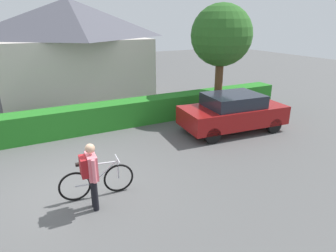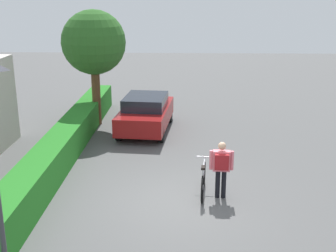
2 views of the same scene
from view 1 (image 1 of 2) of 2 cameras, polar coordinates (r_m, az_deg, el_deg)
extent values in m
plane|color=#525252|center=(8.03, -18.05, -11.59)|extent=(60.00, 60.00, 0.00)
cube|color=#247522|center=(11.45, -21.89, 0.34)|extent=(20.87, 0.90, 1.01)
cube|color=beige|center=(16.18, -17.71, 10.30)|extent=(6.87, 5.19, 3.20)
pyramid|color=#4C4C56|center=(15.99, -18.72, 19.27)|extent=(7.22, 5.45, 1.87)
cube|color=maroon|center=(11.49, 12.45, 2.13)|extent=(4.10, 2.14, 0.69)
cube|color=#1E232D|center=(11.32, 12.57, 4.92)|extent=(2.18, 1.76, 0.47)
cylinder|color=black|center=(12.99, 15.25, 2.36)|extent=(0.60, 0.23, 0.58)
cylinder|color=black|center=(11.82, 19.93, 0.11)|extent=(0.60, 0.23, 0.58)
cylinder|color=black|center=(11.59, 4.58, 0.91)|extent=(0.60, 0.23, 0.58)
cylinder|color=black|center=(10.27, 8.64, -1.83)|extent=(0.60, 0.23, 0.58)
torus|color=black|center=(7.48, -9.58, -9.96)|extent=(0.75, 0.12, 0.75)
torus|color=black|center=(7.37, -17.68, -11.17)|extent=(0.75, 0.12, 0.75)
cylinder|color=silver|center=(7.31, -12.19, -8.71)|extent=(0.67, 0.10, 0.55)
cylinder|color=silver|center=(7.26, -15.61, -9.13)|extent=(0.25, 0.06, 0.56)
cylinder|color=silver|center=(7.18, -13.39, -7.17)|extent=(0.82, 0.11, 0.08)
cylinder|color=silver|center=(7.38, -16.12, -11.02)|extent=(0.40, 0.07, 0.05)
cylinder|color=silver|center=(7.35, -9.69, -8.26)|extent=(0.04, 0.04, 0.50)
cube|color=black|center=(7.12, -16.71, -7.12)|extent=(0.23, 0.12, 0.06)
cylinder|color=silver|center=(7.23, -9.82, -6.29)|extent=(0.07, 0.50, 0.03)
cylinder|color=black|center=(7.04, -14.28, -12.18)|extent=(0.13, 0.13, 0.79)
cylinder|color=black|center=(6.90, -14.01, -12.87)|extent=(0.13, 0.13, 0.79)
cube|color=#E5727F|center=(6.64, -14.64, -7.58)|extent=(0.22, 0.47, 0.56)
sphere|color=tan|center=(6.46, -14.96, -4.27)|extent=(0.21, 0.21, 0.21)
cylinder|color=#E5727F|center=(6.88, -15.08, -6.47)|extent=(0.09, 0.09, 0.53)
cylinder|color=#E5727F|center=(6.38, -14.18, -8.56)|extent=(0.09, 0.09, 0.53)
cube|color=maroon|center=(6.61, -16.03, -7.57)|extent=(0.18, 0.38, 0.43)
cylinder|color=brown|center=(13.48, 9.80, 7.99)|extent=(0.35, 0.35, 2.67)
sphere|color=#2B5F22|center=(13.21, 10.36, 17.00)|extent=(2.61, 2.61, 2.61)
camera|label=2|loc=(12.12, -85.29, 8.45)|focal=47.08mm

